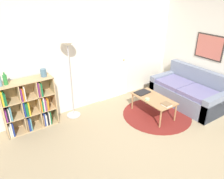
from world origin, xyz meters
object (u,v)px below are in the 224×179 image
couch (189,93)px  vase_on_shelf (43,73)px  laptop (142,92)px  bottle_middle (5,80)px  floor_lamp (68,56)px  bowl (147,99)px  coffee_table (154,100)px  bookshelf (29,106)px

couch → vase_on_shelf: 3.51m
laptop → bottle_middle: (-2.74, 0.69, 0.73)m
vase_on_shelf → floor_lamp: bearing=-5.6°
floor_lamp → vase_on_shelf: size_ratio=10.90×
bowl → vase_on_shelf: (-1.89, 1.04, 0.70)m
floor_lamp → laptop: (1.50, -0.65, -0.98)m
bottle_middle → laptop: bearing=-14.2°
floor_lamp → coffee_table: (1.53, -0.99, -1.03)m
bowl → bookshelf: bearing=155.4°
coffee_table → vase_on_shelf: (-2.07, 1.05, 0.76)m
couch → bottle_middle: size_ratio=7.37×
bowl → vase_on_shelf: 2.26m
bookshelf → bowl: bearing=-24.6°
couch → laptop: couch is taller
bookshelf → bottle_middle: bearing=-177.8°
vase_on_shelf → bottle_middle: bearing=-179.4°
laptop → bowl: 0.37m
laptop → couch: bearing=-20.5°
vase_on_shelf → laptop: bearing=-19.0°
bookshelf → couch: 3.77m
laptop → bowl: bearing=-114.0°
bottle_middle → couch: bearing=-16.1°
laptop → bowl: bowl is taller
couch → bottle_middle: bearing=163.9°
bottle_middle → vase_on_shelf: size_ratio=1.50×
bowl → bottle_middle: 2.88m
coffee_table → laptop: bearing=95.2°
couch → bowl: couch is taller
coffee_table → bottle_middle: (-2.77, 1.04, 0.78)m
bookshelf → bowl: 2.50m
couch → vase_on_shelf: size_ratio=11.05×
bookshelf → coffee_table: bookshelf is taller
floor_lamp → bottle_middle: 1.26m
bottle_middle → bookshelf: bearing=2.2°
laptop → vase_on_shelf: size_ratio=2.33×
laptop → bottle_middle: bottle_middle is taller
coffee_table → bowl: bearing=176.9°
bookshelf → vase_on_shelf: (0.39, -0.01, 0.65)m
couch → laptop: 1.26m
bookshelf → bowl: bookshelf is taller
bookshelf → floor_lamp: 1.30m
coffee_table → bowl: bowl is taller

